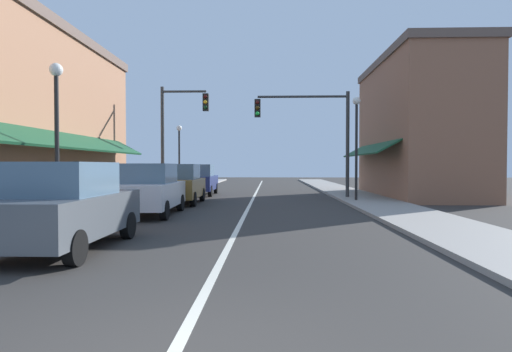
{
  "coord_description": "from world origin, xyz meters",
  "views": [
    {
      "loc": [
        0.87,
        -3.29,
        1.7
      ],
      "look_at": [
        0.36,
        12.01,
        1.32
      ],
      "focal_mm": 29.66,
      "sensor_mm": 36.0,
      "label": 1
    }
  ],
  "objects_px": {
    "parked_car_second_left": "(150,190)",
    "street_lamp_left_far": "(179,146)",
    "parked_car_nearest_left": "(66,207)",
    "parked_car_far_left": "(199,180)",
    "parked_car_third_left": "(180,184)",
    "traffic_signal_left_corner": "(177,126)",
    "traffic_signal_mast_arm": "(315,126)",
    "street_lamp_right_mid": "(356,132)",
    "street_lamp_left_near": "(57,116)"
  },
  "relations": [
    {
      "from": "parked_car_second_left",
      "to": "street_lamp_left_far",
      "type": "xyz_separation_m",
      "value": [
        -1.88,
        13.38,
        2.09
      ]
    },
    {
      "from": "parked_car_nearest_left",
      "to": "parked_car_far_left",
      "type": "distance_m",
      "value": 15.91
    },
    {
      "from": "parked_car_third_left",
      "to": "traffic_signal_left_corner",
      "type": "bearing_deg",
      "value": 103.17
    },
    {
      "from": "parked_car_far_left",
      "to": "street_lamp_left_far",
      "type": "distance_m",
      "value": 4.47
    },
    {
      "from": "traffic_signal_left_corner",
      "to": "street_lamp_left_far",
      "type": "height_order",
      "value": "traffic_signal_left_corner"
    },
    {
      "from": "street_lamp_left_far",
      "to": "parked_car_second_left",
      "type": "bearing_deg",
      "value": -82.01
    },
    {
      "from": "parked_car_second_left",
      "to": "traffic_signal_left_corner",
      "type": "height_order",
      "value": "traffic_signal_left_corner"
    },
    {
      "from": "parked_car_far_left",
      "to": "traffic_signal_left_corner",
      "type": "xyz_separation_m",
      "value": [
        -0.81,
        -2.14,
        2.92
      ]
    },
    {
      "from": "parked_car_nearest_left",
      "to": "traffic_signal_mast_arm",
      "type": "distance_m",
      "value": 14.89
    },
    {
      "from": "parked_car_second_left",
      "to": "traffic_signal_mast_arm",
      "type": "height_order",
      "value": "traffic_signal_mast_arm"
    },
    {
      "from": "parked_car_nearest_left",
      "to": "traffic_signal_left_corner",
      "type": "distance_m",
      "value": 14.1
    },
    {
      "from": "parked_car_second_left",
      "to": "parked_car_far_left",
      "type": "relative_size",
      "value": 1.01
    },
    {
      "from": "parked_car_nearest_left",
      "to": "traffic_signal_mast_arm",
      "type": "xyz_separation_m",
      "value": [
        6.35,
        13.16,
        2.84
      ]
    },
    {
      "from": "parked_car_far_left",
      "to": "traffic_signal_mast_arm",
      "type": "bearing_deg",
      "value": -24.36
    },
    {
      "from": "parked_car_nearest_left",
      "to": "parked_car_third_left",
      "type": "xyz_separation_m",
      "value": [
        0.1,
        10.35,
        0.0
      ]
    },
    {
      "from": "parked_car_far_left",
      "to": "street_lamp_left_far",
      "type": "height_order",
      "value": "street_lamp_left_far"
    },
    {
      "from": "street_lamp_left_far",
      "to": "traffic_signal_left_corner",
      "type": "bearing_deg",
      "value": -78.89
    },
    {
      "from": "parked_car_far_left",
      "to": "parked_car_second_left",
      "type": "bearing_deg",
      "value": -91.09
    },
    {
      "from": "traffic_signal_left_corner",
      "to": "street_lamp_left_far",
      "type": "distance_m",
      "value": 5.76
    },
    {
      "from": "parked_car_second_left",
      "to": "street_lamp_right_mid",
      "type": "bearing_deg",
      "value": 31.3
    },
    {
      "from": "street_lamp_right_mid",
      "to": "traffic_signal_left_corner",
      "type": "bearing_deg",
      "value": 163.94
    },
    {
      "from": "parked_car_nearest_left",
      "to": "parked_car_second_left",
      "type": "xyz_separation_m",
      "value": [
        -0.01,
        5.98,
        0.0
      ]
    },
    {
      "from": "parked_car_nearest_left",
      "to": "traffic_signal_left_corner",
      "type": "relative_size",
      "value": 0.7
    },
    {
      "from": "parked_car_far_left",
      "to": "street_lamp_right_mid",
      "type": "xyz_separation_m",
      "value": [
        8.04,
        -4.69,
        2.38
      ]
    },
    {
      "from": "street_lamp_left_far",
      "to": "parked_car_third_left",
      "type": "bearing_deg",
      "value": -77.56
    },
    {
      "from": "parked_car_third_left",
      "to": "parked_car_far_left",
      "type": "xyz_separation_m",
      "value": [
        -0.08,
        5.56,
        0.0
      ]
    },
    {
      "from": "parked_car_second_left",
      "to": "traffic_signal_left_corner",
      "type": "xyz_separation_m",
      "value": [
        -0.78,
        7.79,
        2.92
      ]
    },
    {
      "from": "parked_car_third_left",
      "to": "parked_car_far_left",
      "type": "distance_m",
      "value": 5.56
    },
    {
      "from": "parked_car_nearest_left",
      "to": "parked_car_second_left",
      "type": "height_order",
      "value": "same"
    },
    {
      "from": "parked_car_second_left",
      "to": "street_lamp_left_far",
      "type": "height_order",
      "value": "street_lamp_left_far"
    },
    {
      "from": "traffic_signal_left_corner",
      "to": "parked_car_third_left",
      "type": "bearing_deg",
      "value": -75.43
    },
    {
      "from": "parked_car_second_left",
      "to": "street_lamp_right_mid",
      "type": "relative_size",
      "value": 0.86
    },
    {
      "from": "traffic_signal_mast_arm",
      "to": "street_lamp_left_far",
      "type": "height_order",
      "value": "traffic_signal_mast_arm"
    },
    {
      "from": "street_lamp_left_near",
      "to": "traffic_signal_mast_arm",
      "type": "bearing_deg",
      "value": 51.12
    },
    {
      "from": "traffic_signal_left_corner",
      "to": "street_lamp_left_far",
      "type": "relative_size",
      "value": 1.34
    },
    {
      "from": "parked_car_second_left",
      "to": "street_lamp_left_near",
      "type": "distance_m",
      "value": 4.01
    },
    {
      "from": "parked_car_far_left",
      "to": "street_lamp_left_near",
      "type": "relative_size",
      "value": 0.92
    },
    {
      "from": "street_lamp_left_far",
      "to": "traffic_signal_mast_arm",
      "type": "bearing_deg",
      "value": -36.96
    },
    {
      "from": "parked_car_nearest_left",
      "to": "traffic_signal_left_corner",
      "type": "bearing_deg",
      "value": 92.98
    },
    {
      "from": "street_lamp_left_near",
      "to": "parked_car_far_left",
      "type": "bearing_deg",
      "value": 82.08
    },
    {
      "from": "parked_car_nearest_left",
      "to": "parked_car_second_left",
      "type": "bearing_deg",
      "value": 89.82
    },
    {
      "from": "street_lamp_left_far",
      "to": "street_lamp_left_near",
      "type": "bearing_deg",
      "value": -89.54
    },
    {
      "from": "parked_car_third_left",
      "to": "street_lamp_right_mid",
      "type": "bearing_deg",
      "value": 4.84
    },
    {
      "from": "traffic_signal_mast_arm",
      "to": "traffic_signal_left_corner",
      "type": "bearing_deg",
      "value": 175.16
    },
    {
      "from": "parked_car_third_left",
      "to": "street_lamp_left_far",
      "type": "xyz_separation_m",
      "value": [
        -1.99,
        9.01,
        2.09
      ]
    },
    {
      "from": "parked_car_third_left",
      "to": "parked_car_far_left",
      "type": "height_order",
      "value": "same"
    },
    {
      "from": "traffic_signal_left_corner",
      "to": "street_lamp_left_far",
      "type": "xyz_separation_m",
      "value": [
        -1.1,
        5.59,
        -0.83
      ]
    },
    {
      "from": "traffic_signal_left_corner",
      "to": "street_lamp_left_far",
      "type": "bearing_deg",
      "value": 101.11
    },
    {
      "from": "traffic_signal_mast_arm",
      "to": "street_lamp_left_near",
      "type": "bearing_deg",
      "value": -128.88
    },
    {
      "from": "parked_car_second_left",
      "to": "street_lamp_left_far",
      "type": "distance_m",
      "value": 13.68
    }
  ]
}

